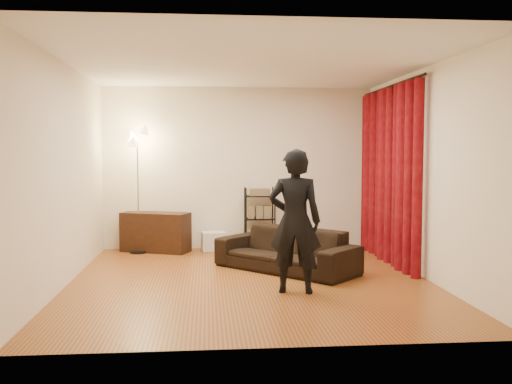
{
  "coord_description": "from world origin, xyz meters",
  "views": [
    {
      "loc": [
        -0.54,
        -7.08,
        1.62
      ],
      "look_at": [
        0.1,
        0.3,
        1.1
      ],
      "focal_mm": 40.0,
      "sensor_mm": 36.0,
      "label": 1
    }
  ],
  "objects": [
    {
      "name": "wall_left",
      "position": [
        -2.25,
        0.0,
        1.35
      ],
      "size": [
        0.0,
        5.0,
        5.0
      ],
      "primitive_type": "plane",
      "rotation": [
        1.57,
        0.0,
        1.57
      ],
      "color": "#F2E3CA",
      "rests_on": "ground"
    },
    {
      "name": "sofa",
      "position": [
        0.53,
        0.55,
        0.29
      ],
      "size": [
        1.95,
        1.95,
        0.58
      ],
      "primitive_type": "imported",
      "rotation": [
        0.0,
        0.0,
        -0.78
      ],
      "color": "black",
      "rests_on": "ground"
    },
    {
      "name": "storage_boxes",
      "position": [
        -0.43,
        2.23,
        0.16
      ],
      "size": [
        0.41,
        0.35,
        0.32
      ],
      "primitive_type": null,
      "rotation": [
        0.0,
        0.0,
        0.12
      ],
      "color": "silver",
      "rests_on": "ground"
    },
    {
      "name": "floor_lamp",
      "position": [
        -1.64,
        2.15,
        1.0
      ],
      "size": [
        0.47,
        0.47,
        2.0
      ],
      "primitive_type": null,
      "rotation": [
        0.0,
        0.0,
        0.42
      ],
      "color": "silver",
      "rests_on": "ground"
    },
    {
      "name": "ceiling",
      "position": [
        0.0,
        0.0,
        2.7
      ],
      "size": [
        5.0,
        5.0,
        0.0
      ],
      "primitive_type": "plane",
      "rotation": [
        3.14,
        0.0,
        0.0
      ],
      "color": "white",
      "rests_on": "ground"
    },
    {
      "name": "wall_back",
      "position": [
        0.0,
        2.5,
        1.35
      ],
      "size": [
        5.0,
        0.0,
        5.0
      ],
      "primitive_type": "plane",
      "rotation": [
        1.57,
        0.0,
        0.0
      ],
      "color": "#F2E3CA",
      "rests_on": "ground"
    },
    {
      "name": "curtain_rod",
      "position": [
        2.15,
        1.12,
        2.58
      ],
      "size": [
        0.04,
        2.65,
        0.04
      ],
      "primitive_type": "cylinder",
      "rotation": [
        1.57,
        0.0,
        0.0
      ],
      "color": "black",
      "rests_on": "wall_right"
    },
    {
      "name": "person",
      "position": [
        0.47,
        -0.65,
        0.83
      ],
      "size": [
        0.67,
        0.51,
        1.66
      ],
      "primitive_type": "imported",
      "rotation": [
        0.0,
        0.0,
        2.93
      ],
      "color": "black",
      "rests_on": "ground"
    },
    {
      "name": "wall_right",
      "position": [
        2.25,
        0.0,
        1.35
      ],
      "size": [
        0.0,
        5.0,
        5.0
      ],
      "primitive_type": "plane",
      "rotation": [
        1.57,
        0.0,
        -1.57
      ],
      "color": "#F2E3CA",
      "rests_on": "ground"
    },
    {
      "name": "curtain",
      "position": [
        2.13,
        1.12,
        1.28
      ],
      "size": [
        0.22,
        2.65,
        2.55
      ],
      "primitive_type": null,
      "color": "maroon",
      "rests_on": "ground"
    },
    {
      "name": "wall_front",
      "position": [
        0.0,
        -2.5,
        1.35
      ],
      "size": [
        5.0,
        0.0,
        5.0
      ],
      "primitive_type": "plane",
      "rotation": [
        -1.57,
        0.0,
        0.0
      ],
      "color": "#F2E3CA",
      "rests_on": "ground"
    },
    {
      "name": "floor",
      "position": [
        0.0,
        0.0,
        0.0
      ],
      "size": [
        5.0,
        5.0,
        0.0
      ],
      "primitive_type": "plane",
      "color": "#915A26",
      "rests_on": "ground"
    },
    {
      "name": "media_cabinet",
      "position": [
        -1.38,
        2.23,
        0.32
      ],
      "size": [
        1.17,
        0.79,
        0.64
      ],
      "primitive_type": "cube",
      "rotation": [
        0.0,
        0.0,
        -0.38
      ],
      "color": "#321B0E",
      "rests_on": "ground"
    },
    {
      "name": "wire_shelf",
      "position": [
        0.33,
        2.26,
        0.52
      ],
      "size": [
        0.56,
        0.49,
        1.04
      ],
      "primitive_type": null,
      "rotation": [
        0.0,
        0.0,
        -0.39
      ],
      "color": "black",
      "rests_on": "ground"
    }
  ]
}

